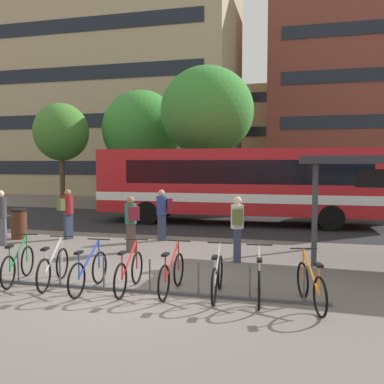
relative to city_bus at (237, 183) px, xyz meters
The scene contains 24 objects.
ground 10.50m from the city_bus, 95.22° to the right, with size 200.00×200.00×0.00m, color #6B605B.
bus_lane_asphalt 2.01m from the city_bus, behind, with size 80.00×7.20×0.01m, color #232326.
city_bus is the anchor object (origin of this frame).
bike_rack 10.07m from the city_bus, 92.44° to the right, with size 7.02×0.21×0.70m.
parked_bicycle_green_0 10.59m from the city_bus, 109.49° to the right, with size 0.60×1.68×0.99m.
parked_bicycle_silver_1 10.35m from the city_bus, 104.74° to the right, with size 0.53×1.70×0.99m.
parked_bicycle_blue_2 10.30m from the city_bus, 99.61° to the right, with size 0.52×1.72×0.99m.
parked_bicycle_red_3 10.02m from the city_bus, 95.12° to the right, with size 0.52×1.72×0.99m.
parked_bicycle_red_4 9.91m from the city_bus, 89.98° to the right, with size 0.52×1.72×0.99m.
parked_bicycle_silver_5 9.97m from the city_bus, 84.54° to the right, with size 0.52×1.72×0.99m.
parked_bicycle_silver_6 10.09m from the city_bus, 79.90° to the right, with size 0.52×1.72×0.99m.
parked_bicycle_orange_7 10.43m from the city_bus, 74.85° to the right, with size 0.63×1.68×0.99m.
commuter_olive_pack_0 9.35m from the city_bus, 135.57° to the right, with size 0.60×0.51×1.76m.
commuter_maroon_pack_1 4.92m from the city_bus, 113.18° to the right, with size 0.60×0.52×1.72m.
commuter_olive_pack_2 7.03m from the city_bus, 82.23° to the right, with size 0.39×0.56×1.75m.
commuter_maroon_pack_3 6.90m from the city_bus, 108.99° to the right, with size 0.58×0.59×1.65m.
commuter_olive_pack_4 7.25m from the city_bus, 135.95° to the right, with size 0.53×0.61×1.72m.
trash_bin 8.78m from the city_bus, 142.02° to the right, with size 0.55×0.55×1.03m.
street_tree_0 5.79m from the city_bus, 118.14° to the left, with size 4.94×4.94×7.72m.
street_tree_1 10.50m from the city_bus, 134.34° to the left, with size 5.00×5.00×7.19m.
street_tree_3 12.73m from the city_bus, 156.48° to the left, with size 3.31×3.31×6.24m.
building_left_wing 23.79m from the city_bus, 126.90° to the left, with size 21.60×12.00×18.47m.
building_right_wing 27.40m from the city_bus, 68.17° to the left, with size 19.50×11.70×18.69m.
building_centre_block 35.89m from the city_bus, 89.31° to the left, with size 16.70×12.46×11.46m.
Camera 1 is at (3.30, -7.34, 2.64)m, focal length 38.56 mm.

